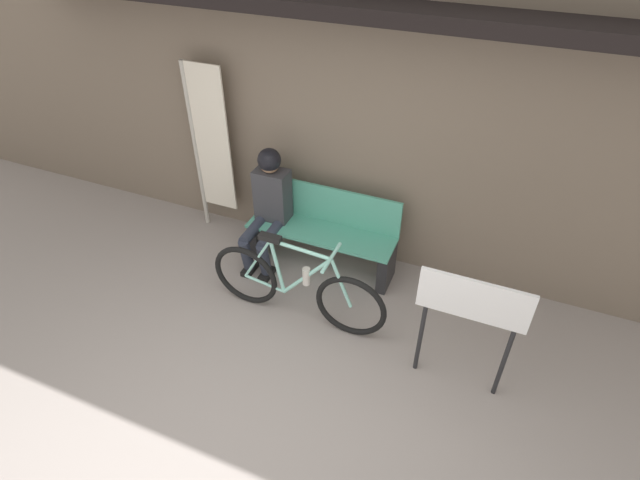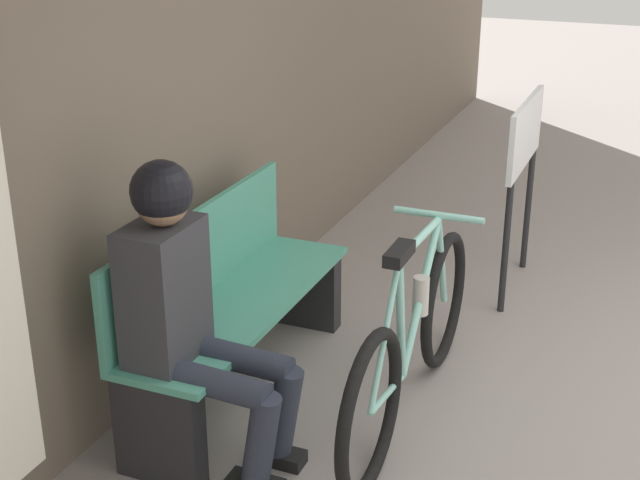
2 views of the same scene
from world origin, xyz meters
name	(u,v)px [view 2 (image 2 of 2)]	position (x,y,z in m)	size (l,w,h in m)	color
storefront_wall	(165,6)	(0.00, 2.54, 1.66)	(12.00, 0.56, 3.20)	#756656
park_bench_near	(232,310)	(-0.21, 2.17, 0.39)	(1.50, 0.42, 0.85)	#51A88E
bicycle	(412,343)	(-0.13, 1.36, 0.36)	(1.69, 0.40, 0.88)	black
person_seated	(187,299)	(-0.75, 2.05, 0.71)	(0.34, 0.64, 1.24)	#2D3342
signboard	(524,151)	(1.35, 1.20, 0.81)	(0.80, 0.04, 1.09)	#232326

